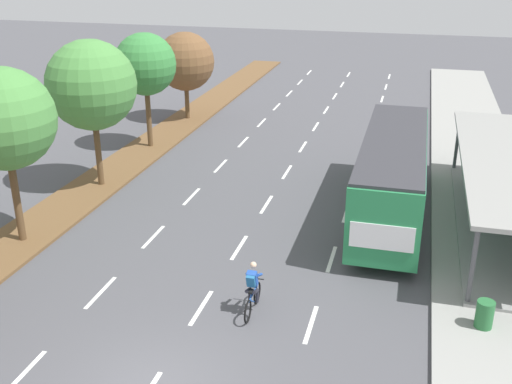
% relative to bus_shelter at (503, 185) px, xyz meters
% --- Properties ---
extents(median_strip, '(2.60, 52.00, 0.12)m').
position_rel_bus_shelter_xyz_m(median_strip, '(-17.83, 7.52, -1.80)').
color(median_strip, brown).
rests_on(median_strip, ground).
extents(sidewalk_right, '(4.50, 52.00, 0.15)m').
position_rel_bus_shelter_xyz_m(sidewalk_right, '(-0.28, 7.52, -1.79)').
color(sidewalk_right, gray).
rests_on(sidewalk_right, ground).
extents(lane_divider_left, '(0.14, 48.60, 0.01)m').
position_rel_bus_shelter_xyz_m(lane_divider_left, '(-13.03, 6.32, -1.86)').
color(lane_divider_left, white).
rests_on(lane_divider_left, ground).
extents(lane_divider_center, '(0.14, 48.60, 0.01)m').
position_rel_bus_shelter_xyz_m(lane_divider_center, '(-9.53, 6.32, -1.86)').
color(lane_divider_center, white).
rests_on(lane_divider_center, ground).
extents(lane_divider_right, '(0.14, 48.60, 0.01)m').
position_rel_bus_shelter_xyz_m(lane_divider_right, '(-6.03, 6.32, -1.86)').
color(lane_divider_right, white).
rests_on(lane_divider_right, ground).
extents(bus_shelter, '(2.90, 13.56, 2.86)m').
position_rel_bus_shelter_xyz_m(bus_shelter, '(0.00, 0.00, 0.00)').
color(bus_shelter, gray).
rests_on(bus_shelter, sidewalk_right).
extents(bus, '(2.54, 11.29, 3.37)m').
position_rel_bus_shelter_xyz_m(bus, '(-4.28, 0.23, 0.20)').
color(bus, '#28844C').
rests_on(bus, ground).
extents(cyclist, '(0.46, 1.82, 1.71)m').
position_rel_bus_shelter_xyz_m(cyclist, '(-7.90, -8.32, -1.07)').
color(cyclist, black).
rests_on(cyclist, ground).
extents(median_tree_second, '(3.70, 3.70, 6.59)m').
position_rel_bus_shelter_xyz_m(median_tree_second, '(-17.68, -5.95, 2.99)').
color(median_tree_second, brown).
rests_on(median_tree_second, median_strip).
extents(median_tree_third, '(4.02, 4.02, 6.70)m').
position_rel_bus_shelter_xyz_m(median_tree_third, '(-17.58, 0.07, 2.94)').
color(median_tree_third, brown).
rests_on(median_tree_third, median_strip).
extents(median_tree_fourth, '(3.32, 3.32, 6.21)m').
position_rel_bus_shelter_xyz_m(median_tree_fourth, '(-17.76, 6.09, 2.78)').
color(median_tree_fourth, brown).
rests_on(median_tree_fourth, median_strip).
extents(median_tree_fifth, '(3.65, 3.65, 5.48)m').
position_rel_bus_shelter_xyz_m(median_tree_fifth, '(-17.85, 12.11, 1.90)').
color(median_tree_fifth, brown).
rests_on(median_tree_fifth, median_strip).
extents(trash_bin, '(0.52, 0.52, 0.85)m').
position_rel_bus_shelter_xyz_m(trash_bin, '(-1.08, -7.52, -1.29)').
color(trash_bin, '#286B38').
rests_on(trash_bin, sidewalk_right).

